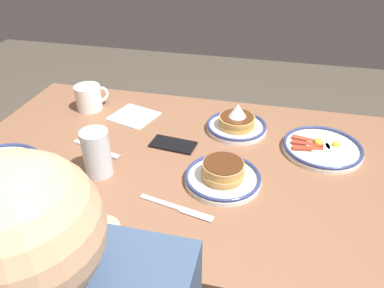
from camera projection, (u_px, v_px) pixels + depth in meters
dining_table at (179, 179)px, 1.19m from camera, size 1.36×0.84×0.76m
plate_near_main at (237, 123)px, 1.28m from camera, size 0.21×0.21×0.10m
plate_center_pancakes at (322, 148)px, 1.17m from camera, size 0.25×0.25×0.04m
plate_far_side at (223, 175)px, 1.04m from camera, size 0.22×0.22×0.06m
coffee_mug at (89, 97)px, 1.39m from camera, size 0.11×0.11×0.09m
drinking_glass at (97, 155)px, 1.05m from camera, size 0.08×0.08×0.14m
cell_phone at (173, 145)px, 1.20m from camera, size 0.15×0.09×0.01m
paper_napkin at (134, 116)px, 1.37m from camera, size 0.18×0.18×0.00m
fork_near at (97, 149)px, 1.18m from camera, size 0.18×0.07×0.01m
butter_knife at (176, 207)px, 0.96m from camera, size 0.21×0.06×0.01m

